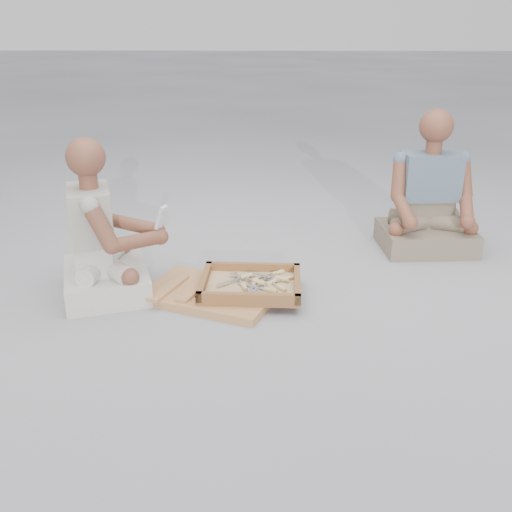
{
  "coord_description": "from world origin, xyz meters",
  "views": [
    {
      "loc": [
        -0.03,
        -2.27,
        1.27
      ],
      "look_at": [
        -0.1,
        0.12,
        0.3
      ],
      "focal_mm": 40.0,
      "sensor_mm": 36.0,
      "label": 1
    }
  ],
  "objects_px": {
    "craftsman": "(102,243)",
    "companion": "(429,204)",
    "tool_tray": "(251,285)",
    "carved_panel": "(211,294)"
  },
  "relations": [
    {
      "from": "companion",
      "to": "craftsman",
      "type": "bearing_deg",
      "value": 16.44
    },
    {
      "from": "tool_tray",
      "to": "carved_panel",
      "type": "bearing_deg",
      "value": -176.35
    },
    {
      "from": "tool_tray",
      "to": "craftsman",
      "type": "height_order",
      "value": "craftsman"
    },
    {
      "from": "carved_panel",
      "to": "craftsman",
      "type": "bearing_deg",
      "value": 174.58
    },
    {
      "from": "craftsman",
      "to": "carved_panel",
      "type": "bearing_deg",
      "value": 65.86
    },
    {
      "from": "tool_tray",
      "to": "companion",
      "type": "bearing_deg",
      "value": 34.47
    },
    {
      "from": "carved_panel",
      "to": "companion",
      "type": "bearing_deg",
      "value": 30.38
    },
    {
      "from": "carved_panel",
      "to": "companion",
      "type": "height_order",
      "value": "companion"
    },
    {
      "from": "craftsman",
      "to": "companion",
      "type": "height_order",
      "value": "companion"
    },
    {
      "from": "carved_panel",
      "to": "companion",
      "type": "xyz_separation_m",
      "value": [
        1.24,
        0.73,
        0.26
      ]
    }
  ]
}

